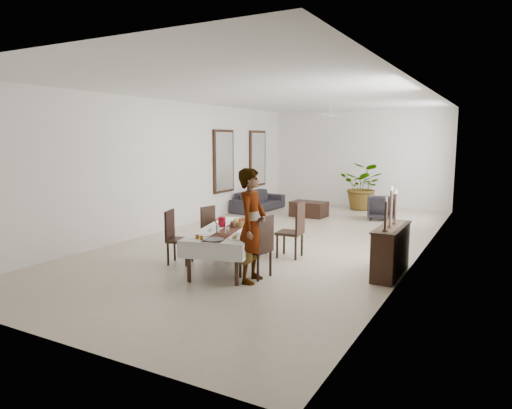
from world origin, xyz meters
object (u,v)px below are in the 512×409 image
object	(u,v)px
red_pitcher	(222,222)
woman	(252,226)
sideboard_body	(391,251)
dining_table_top	(232,230)
sofa	(259,201)

from	to	relation	value
red_pitcher	woman	world-z (taller)	woman
red_pitcher	sideboard_body	bearing A→B (deg)	14.95
dining_table_top	sofa	bearing A→B (deg)	99.48
red_pitcher	woman	distance (m)	1.19
dining_table_top	sideboard_body	xyz separation A→B (m)	(2.61, 0.84, -0.25)
red_pitcher	sofa	distance (m)	6.29
dining_table_top	woman	distance (m)	0.97
red_pitcher	sofa	xyz separation A→B (m)	(-2.38, 5.80, -0.47)
woman	sideboard_body	size ratio (longest dim) A/B	1.36
sideboard_body	woman	bearing A→B (deg)	-142.81
red_pitcher	sideboard_body	xyz separation A→B (m)	(2.86, 0.76, -0.37)
sideboard_body	sofa	size ratio (longest dim) A/B	0.64
woman	sofa	distance (m)	7.31
red_pitcher	sofa	size ratio (longest dim) A/B	0.09
dining_table_top	sideboard_body	world-z (taller)	sideboard_body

